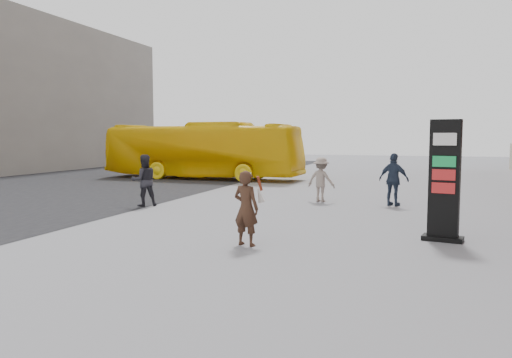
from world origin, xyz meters
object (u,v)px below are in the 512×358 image
(bus, at_px, (202,151))
(pedestrian_b, at_px, (321,180))
(pedestrian_a, at_px, (144,180))
(info_pylon, at_px, (444,181))
(woman, at_px, (246,207))
(pedestrian_c, at_px, (394,180))

(bus, distance_m, pedestrian_b, 10.78)
(pedestrian_a, bearing_deg, bus, -117.27)
(bus, height_order, pedestrian_a, bus)
(bus, bearing_deg, info_pylon, -135.42)
(woman, height_order, pedestrian_c, pedestrian_c)
(info_pylon, height_order, woman, info_pylon)
(info_pylon, distance_m, bus, 17.49)
(info_pylon, height_order, pedestrian_a, info_pylon)
(pedestrian_c, bearing_deg, pedestrian_a, 40.12)
(pedestrian_b, bearing_deg, pedestrian_a, 42.52)
(info_pylon, distance_m, woman, 4.42)
(pedestrian_a, xyz_separation_m, pedestrian_b, (5.37, 2.93, -0.07))
(pedestrian_a, xyz_separation_m, pedestrian_c, (7.86, 2.62, 0.02))
(bus, distance_m, pedestrian_a, 10.57)
(pedestrian_a, bearing_deg, woman, 97.60)
(info_pylon, xyz_separation_m, pedestrian_a, (-9.19, 2.75, -0.49))
(woman, xyz_separation_m, pedestrian_b, (0.18, 7.49, -0.04))
(info_pylon, distance_m, pedestrian_b, 6.87)
(woman, distance_m, pedestrian_c, 7.66)
(woman, xyz_separation_m, bus, (-7.70, 14.81, 0.70))
(pedestrian_b, bearing_deg, pedestrian_c, -173.16)
(pedestrian_a, height_order, pedestrian_c, pedestrian_c)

